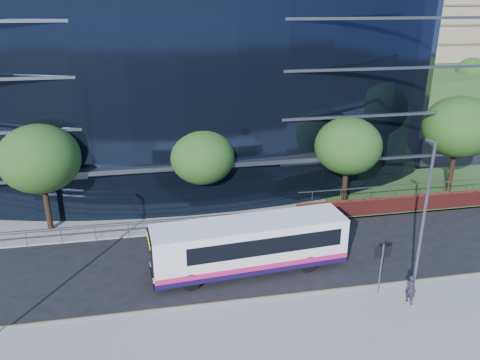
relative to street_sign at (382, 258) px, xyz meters
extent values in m
plane|color=black|center=(-4.50, 1.59, -2.15)|extent=(200.00, 200.00, 0.00)
cube|color=gray|center=(-4.50, -3.41, -2.07)|extent=(80.00, 8.00, 0.15)
cube|color=gray|center=(-4.50, 0.59, -2.07)|extent=(80.00, 0.25, 0.16)
cube|color=gold|center=(-4.50, 0.79, -2.14)|extent=(80.00, 0.08, 0.01)
cube|color=gold|center=(-4.50, 0.94, -2.14)|extent=(80.00, 0.08, 0.01)
cube|color=gray|center=(-10.50, 12.59, -2.10)|extent=(50.00, 8.00, 0.10)
cube|color=black|center=(-8.50, 25.59, 5.85)|extent=(38.00, 16.00, 16.00)
cube|color=#595E66|center=(-8.50, 11.09, 1.55)|extent=(22.00, 1.20, 0.30)
cube|color=slate|center=(-12.50, 8.59, -1.10)|extent=(24.00, 0.05, 0.05)
cube|color=slate|center=(-12.50, 8.59, -1.55)|extent=(24.00, 0.05, 0.05)
cylinder|color=slate|center=(-12.50, 8.59, -1.60)|extent=(0.04, 0.04, 1.10)
cube|color=#2D511E|center=(27.50, 57.59, -0.15)|extent=(60.00, 42.00, 4.00)
cylinder|color=slate|center=(0.00, -0.01, -0.60)|extent=(0.08, 0.08, 2.80)
cube|color=black|center=(0.00, 0.01, 0.35)|extent=(0.85, 0.06, 0.60)
cylinder|color=black|center=(-17.50, 10.59, -0.50)|extent=(0.36, 0.36, 3.30)
ellipsoid|color=#164D19|center=(-17.50, 10.59, 2.73)|extent=(4.95, 4.95, 4.21)
cylinder|color=black|center=(-7.50, 11.09, -0.72)|extent=(0.36, 0.36, 2.86)
ellipsoid|color=#164D19|center=(-7.50, 11.09, 2.08)|extent=(4.29, 4.29, 3.65)
cylinder|color=black|center=(2.50, 10.59, -0.61)|extent=(0.36, 0.36, 3.08)
ellipsoid|color=#164D19|center=(2.50, 10.59, 2.40)|extent=(4.62, 4.62, 3.93)
cylinder|color=black|center=(11.50, 11.59, -0.39)|extent=(0.36, 0.36, 3.52)
ellipsoid|color=#164D19|center=(11.50, 11.59, 3.05)|extent=(5.28, 5.28, 4.49)
cylinder|color=black|center=(19.50, 41.59, -0.61)|extent=(0.36, 0.36, 3.08)
ellipsoid|color=#164D19|center=(19.50, 41.59, 2.40)|extent=(4.62, 4.62, 3.93)
cylinder|color=black|center=(35.50, 43.59, -0.72)|extent=(0.36, 0.36, 2.86)
ellipsoid|color=#164D19|center=(35.50, 43.59, 2.08)|extent=(4.29, 4.29, 3.65)
cylinder|color=slate|center=(1.50, -0.61, 2.00)|extent=(0.14, 0.14, 8.00)
cube|color=slate|center=(1.50, -0.26, 5.90)|extent=(0.15, 0.70, 0.12)
cube|color=white|center=(-5.83, 3.63, -0.55)|extent=(10.69, 3.27, 2.54)
cube|color=#180E3D|center=(-5.83, 3.63, -1.67)|extent=(10.71, 3.32, 0.29)
cube|color=#D41F67|center=(-5.83, 3.63, -1.38)|extent=(10.71, 3.32, 0.29)
cube|color=black|center=(-5.26, 3.68, -0.19)|extent=(8.60, 3.14, 0.96)
cube|color=black|center=(-11.11, 3.19, -0.43)|extent=(0.25, 2.06, 1.48)
cube|color=black|center=(-11.12, 3.18, 0.45)|extent=(0.26, 1.96, 0.38)
cube|color=yellow|center=(-11.18, 3.42, 0.45)|extent=(0.13, 1.05, 0.21)
cube|color=black|center=(-11.11, 3.19, -1.72)|extent=(0.29, 2.30, 0.23)
cylinder|color=black|center=(-9.18, 2.27, -1.67)|extent=(0.98, 0.37, 0.96)
cylinder|color=black|center=(-2.69, 2.82, -1.67)|extent=(0.98, 0.37, 0.96)
imported|color=#271F2F|center=(1.13, -1.03, -1.23)|extent=(0.54, 0.65, 1.54)
camera|label=1|loc=(-10.47, -18.23, 11.81)|focal=35.00mm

